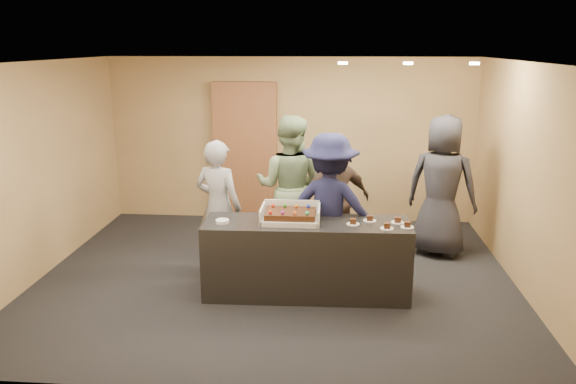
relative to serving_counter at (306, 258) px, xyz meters
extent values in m
plane|color=black|center=(-0.41, 0.48, -0.45)|extent=(6.00, 6.00, 0.00)
plane|color=silver|center=(-0.41, 0.48, 2.25)|extent=(6.00, 6.00, 0.00)
cube|color=#9C804B|center=(-0.41, 2.98, 0.90)|extent=(6.00, 0.04, 2.70)
cube|color=#9C804B|center=(-0.41, -2.02, 0.90)|extent=(6.00, 0.04, 2.70)
cube|color=#9C804B|center=(-3.41, 0.48, 0.90)|extent=(0.04, 5.00, 2.70)
cube|color=#9C804B|center=(2.59, 0.48, 0.90)|extent=(0.04, 5.00, 2.70)
cube|color=black|center=(0.00, 0.00, 0.00)|extent=(2.42, 0.76, 0.90)
cube|color=brown|center=(-1.16, 2.89, 0.70)|extent=(1.05, 0.15, 2.31)
cube|color=white|center=(-0.19, 0.00, 0.48)|extent=(0.66, 0.46, 0.06)
cube|color=white|center=(-0.52, 0.00, 0.54)|extent=(0.02, 0.46, 0.18)
cube|color=white|center=(0.14, 0.00, 0.54)|extent=(0.02, 0.46, 0.18)
cube|color=white|center=(-0.19, 0.23, 0.55)|extent=(0.66, 0.02, 0.20)
cube|color=#371E0C|center=(-0.19, 0.00, 0.54)|extent=(0.58, 0.40, 0.07)
sphere|color=red|center=(-0.41, 0.14, 0.60)|extent=(0.04, 0.04, 0.04)
sphere|color=#259118|center=(-0.27, 0.14, 0.60)|extent=(0.04, 0.04, 0.04)
sphere|color=orange|center=(-0.13, 0.14, 0.60)|extent=(0.04, 0.04, 0.04)
sphere|color=blue|center=(0.01, 0.14, 0.60)|extent=(0.04, 0.04, 0.04)
sphere|color=#FF2815|center=(-0.41, -0.14, 0.60)|extent=(0.04, 0.04, 0.04)
sphere|color=#A6239A|center=(-0.27, -0.14, 0.60)|extent=(0.04, 0.04, 0.04)
sphere|color=orange|center=(-0.13, -0.14, 0.60)|extent=(0.04, 0.04, 0.04)
sphere|color=#27C57A|center=(0.01, -0.14, 0.60)|extent=(0.04, 0.04, 0.04)
cylinder|color=white|center=(-0.97, -0.11, 0.47)|extent=(0.16, 0.16, 0.04)
cylinder|color=white|center=(0.53, -0.04, 0.45)|extent=(0.15, 0.15, 0.01)
cube|color=#371E0C|center=(0.53, -0.04, 0.49)|extent=(0.07, 0.06, 0.06)
cylinder|color=white|center=(0.73, 0.10, 0.45)|extent=(0.15, 0.15, 0.01)
cube|color=#371E0C|center=(0.73, 0.10, 0.49)|extent=(0.07, 0.06, 0.06)
cylinder|color=white|center=(0.91, -0.17, 0.45)|extent=(0.15, 0.15, 0.01)
cube|color=#371E0C|center=(0.91, -0.17, 0.49)|extent=(0.07, 0.06, 0.06)
cylinder|color=white|center=(1.05, 0.06, 0.45)|extent=(0.15, 0.15, 0.01)
cube|color=#371E0C|center=(1.05, 0.06, 0.49)|extent=(0.07, 0.06, 0.06)
cylinder|color=white|center=(1.14, -0.10, 0.45)|extent=(0.15, 0.15, 0.01)
cube|color=#371E0C|center=(1.14, -0.10, 0.49)|extent=(0.07, 0.06, 0.06)
imported|color=#949499|center=(-1.17, 0.62, 0.42)|extent=(0.74, 0.60, 1.75)
imported|color=gray|center=(-0.30, 1.29, 0.54)|extent=(1.07, 0.90, 1.98)
imported|color=#18193B|center=(0.26, 0.45, 0.49)|extent=(1.30, 0.86, 1.87)
imported|color=brown|center=(0.34, 1.06, 0.41)|extent=(1.09, 0.84, 1.72)
imported|color=#28272D|center=(1.80, 1.48, 0.54)|extent=(1.14, 0.96, 1.99)
cylinder|color=#FFEAC6|center=(0.39, 0.98, 2.22)|extent=(0.12, 0.12, 0.03)
cylinder|color=#FFEAC6|center=(1.19, 0.98, 2.22)|extent=(0.12, 0.12, 0.03)
cylinder|color=#FFEAC6|center=(1.99, 0.98, 2.22)|extent=(0.12, 0.12, 0.03)
camera|label=1|loc=(0.28, -6.20, 2.47)|focal=35.00mm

